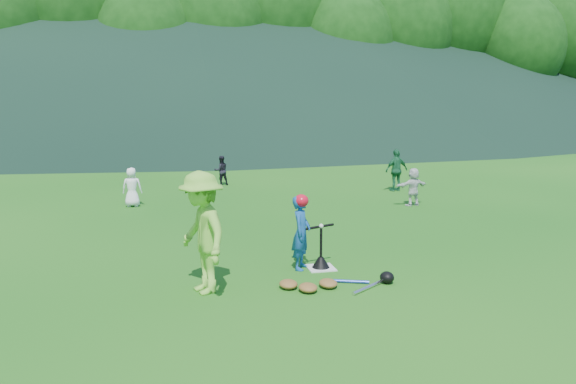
% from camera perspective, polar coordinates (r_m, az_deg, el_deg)
% --- Properties ---
extents(ground, '(120.00, 120.00, 0.00)m').
position_cam_1_polar(ground, '(9.61, 3.35, -7.75)').
color(ground, '#135513').
rests_on(ground, ground).
extents(home_plate, '(0.45, 0.45, 0.02)m').
position_cam_1_polar(home_plate, '(9.61, 3.35, -7.69)').
color(home_plate, silver).
rests_on(home_plate, ground).
extents(baseball, '(0.08, 0.08, 0.08)m').
position_cam_1_polar(baseball, '(9.42, 3.39, -3.46)').
color(baseball, white).
rests_on(baseball, batting_tee).
extents(batter_child, '(0.48, 0.54, 1.25)m').
position_cam_1_polar(batter_child, '(9.42, 1.35, -4.16)').
color(batter_child, '#14498E').
rests_on(batter_child, ground).
extents(adult_coach, '(1.01, 1.33, 1.82)m').
position_cam_1_polar(adult_coach, '(8.33, -8.73, -4.10)').
color(adult_coach, '#7ECB3B').
rests_on(adult_coach, ground).
extents(fielder_a, '(0.54, 0.38, 1.04)m').
position_cam_1_polar(fielder_a, '(15.35, -15.57, 0.48)').
color(fielder_a, white).
rests_on(fielder_a, ground).
extents(fielder_b, '(0.54, 0.45, 0.97)m').
position_cam_1_polar(fielder_b, '(18.51, -6.81, 2.18)').
color(fielder_b, black).
rests_on(fielder_b, ground).
extents(fielder_c, '(0.80, 0.44, 1.29)m').
position_cam_1_polar(fielder_c, '(17.54, 10.96, 2.19)').
color(fielder_c, '#1E663D').
rests_on(fielder_c, ground).
extents(fielder_d, '(0.98, 0.48, 1.01)m').
position_cam_1_polar(fielder_d, '(15.27, 12.60, 0.51)').
color(fielder_d, silver).
rests_on(fielder_d, ground).
extents(batting_tee, '(0.30, 0.30, 0.68)m').
position_cam_1_polar(batting_tee, '(9.57, 3.36, -7.01)').
color(batting_tee, black).
rests_on(batting_tee, home_plate).
extents(batter_gear, '(0.72, 0.27, 0.61)m').
position_cam_1_polar(batter_gear, '(9.32, 1.50, -1.11)').
color(batter_gear, red).
rests_on(batter_gear, ground).
extents(equipment_pile, '(1.80, 0.73, 0.19)m').
position_cam_1_polar(equipment_pile, '(8.68, 4.14, -9.25)').
color(equipment_pile, olive).
rests_on(equipment_pile, ground).
extents(outfield_fence, '(70.07, 0.08, 1.33)m').
position_cam_1_polar(outfield_fence, '(36.96, -8.89, 6.17)').
color(outfield_fence, gray).
rests_on(outfield_fence, ground).
extents(tree_line, '(70.04, 11.40, 14.82)m').
position_cam_1_polar(tree_line, '(43.05, -9.45, 16.65)').
color(tree_line, '#382314').
rests_on(tree_line, ground).
extents(distant_hills, '(155.00, 140.00, 32.00)m').
position_cam_1_polar(distant_hills, '(91.56, -16.64, 16.88)').
color(distant_hills, black).
rests_on(distant_hills, ground).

